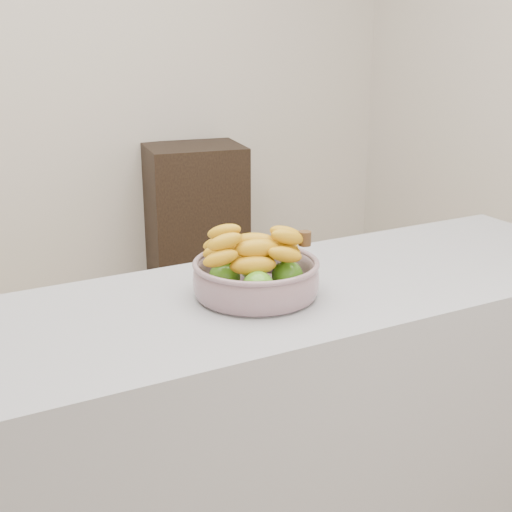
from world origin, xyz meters
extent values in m
cube|color=beige|center=(0.00, 2.00, 1.35)|extent=(4.00, 0.05, 2.70)
cube|color=#9999A1|center=(0.00, -0.27, 0.45)|extent=(2.00, 0.60, 0.90)
cube|color=black|center=(0.69, 1.78, 0.45)|extent=(0.56, 0.48, 0.90)
cylinder|color=#909EAC|center=(-0.04, -0.27, 0.91)|extent=(0.26, 0.26, 0.01)
torus|color=#909EAC|center=(-0.04, -0.27, 0.98)|extent=(0.30, 0.30, 0.01)
sphere|color=#46971A|center=(-0.07, -0.34, 0.95)|extent=(0.08, 0.08, 0.08)
sphere|color=#46971A|center=(0.03, -0.30, 0.95)|extent=(0.08, 0.08, 0.08)
sphere|color=#46971A|center=(-0.01, -0.20, 0.95)|extent=(0.08, 0.08, 0.08)
sphere|color=#46971A|center=(-0.11, -0.24, 0.95)|extent=(0.08, 0.08, 0.08)
ellipsoid|color=#EFAB14|center=(-0.07, -0.31, 0.99)|extent=(0.19, 0.10, 0.04)
ellipsoid|color=#EFAB14|center=(-0.05, -0.27, 0.99)|extent=(0.19, 0.12, 0.04)
ellipsoid|color=#EFAB14|center=(-0.03, -0.22, 0.99)|extent=(0.19, 0.14, 0.04)
ellipsoid|color=#EFAB14|center=(-0.05, -0.29, 1.03)|extent=(0.20, 0.09, 0.04)
ellipsoid|color=#EFAB14|center=(-0.03, -0.25, 1.03)|extent=(0.18, 0.15, 0.04)
cylinder|color=#462D16|center=(0.07, -0.32, 1.04)|extent=(0.03, 0.03, 0.03)
camera|label=1|loc=(-0.80, -1.68, 1.53)|focal=50.00mm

